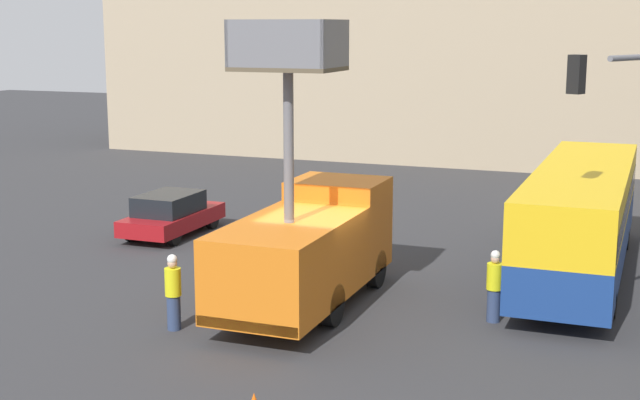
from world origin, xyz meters
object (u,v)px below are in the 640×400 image
at_px(road_worker_near_truck, 173,292).
at_px(city_bus, 581,212).
at_px(road_worker_directing, 494,286).
at_px(parked_car_curbside, 171,214).
at_px(utility_truck, 308,243).

bearing_deg(road_worker_near_truck, city_bus, -175.51).
bearing_deg(city_bus, road_worker_directing, 166.48).
height_order(road_worker_near_truck, parked_car_curbside, road_worker_near_truck).
bearing_deg(utility_truck, road_worker_near_truck, -129.51).
bearing_deg(city_bus, parked_car_curbside, 93.01).
relative_size(road_worker_directing, parked_car_curbside, 0.42).
xyz_separation_m(utility_truck, road_worker_near_truck, (-2.26, -2.74, -0.74)).
bearing_deg(road_worker_near_truck, road_worker_directing, 165.58).
bearing_deg(city_bus, road_worker_near_truck, 137.95).
xyz_separation_m(city_bus, parked_car_curbside, (-13.32, 0.14, -1.09)).
distance_m(city_bus, road_worker_near_truck, 11.74).
height_order(road_worker_directing, parked_car_curbside, road_worker_directing).
bearing_deg(utility_truck, city_bus, 41.66).
bearing_deg(road_worker_directing, parked_car_curbside, 96.79).
relative_size(utility_truck, city_bus, 0.61).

